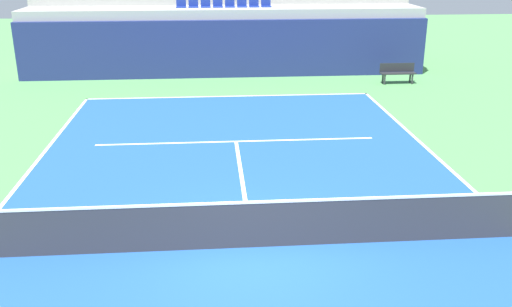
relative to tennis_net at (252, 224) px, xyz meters
name	(u,v)px	position (x,y,z in m)	size (l,w,h in m)	color
ground_plane	(252,248)	(0.00, 0.00, -0.51)	(80.00, 80.00, 0.00)	#4C8C4C
court_surface	(252,247)	(0.00, 0.00, -0.50)	(11.00, 24.00, 0.01)	#1E4C99
baseline_far	(229,96)	(0.00, 11.95, -0.50)	(11.00, 0.10, 0.00)	white
service_line_far	(236,141)	(0.00, 6.40, -0.50)	(8.26, 0.10, 0.00)	white
centre_service_line	(243,183)	(0.00, 3.20, -0.50)	(0.10, 6.40, 0.00)	white
back_wall	(226,49)	(0.00, 15.55, 0.75)	(18.04, 0.30, 2.52)	navy
stands_tier_lower	(225,40)	(0.00, 16.90, 0.96)	(18.04, 2.40, 2.93)	#9E9E99
stands_tier_upper	(223,25)	(0.00, 19.30, 1.32)	(18.04, 2.40, 3.66)	#9E9E99
seating_row_lower	(224,4)	(0.00, 17.00, 2.55)	(4.31, 0.44, 0.44)	navy
tennis_net	(252,224)	(0.00, 0.00, 0.00)	(11.08, 0.08, 1.07)	black
player_bench	(398,72)	(7.26, 13.71, 0.00)	(1.50, 0.40, 0.85)	#232328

